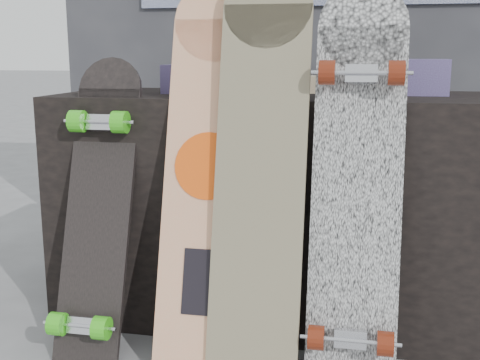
% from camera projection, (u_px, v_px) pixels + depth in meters
% --- Properties ---
extents(vendor_table, '(1.60, 0.60, 0.80)m').
position_uv_depth(vendor_table, '(288.00, 206.00, 2.16)').
color(vendor_table, black).
rests_on(vendor_table, ground).
extents(booth, '(2.40, 0.22, 2.20)m').
position_uv_depth(booth, '(312.00, 18.00, 2.83)').
color(booth, '#313136').
rests_on(booth, ground).
extents(merch_box_purple, '(0.18, 0.12, 0.10)m').
position_uv_depth(merch_box_purple, '(190.00, 79.00, 2.13)').
color(merch_box_purple, '#433165').
rests_on(merch_box_purple, vendor_table).
extents(merch_box_small, '(0.14, 0.14, 0.12)m').
position_uv_depth(merch_box_small, '(426.00, 77.00, 2.04)').
color(merch_box_small, '#433165').
rests_on(merch_box_small, vendor_table).
extents(merch_box_flat, '(0.22, 0.10, 0.06)m').
position_uv_depth(merch_box_flat, '(287.00, 84.00, 2.18)').
color(merch_box_flat, '#D1B78C').
rests_on(merch_box_flat, vendor_table).
extents(longboard_geisha, '(0.27, 0.37, 1.18)m').
position_uv_depth(longboard_geisha, '(209.00, 161.00, 1.82)').
color(longboard_geisha, beige).
rests_on(longboard_geisha, ground).
extents(longboard_celtic, '(0.27, 0.33, 1.21)m').
position_uv_depth(longboard_celtic, '(261.00, 156.00, 1.76)').
color(longboard_celtic, '#C6B787').
rests_on(longboard_celtic, ground).
extents(longboard_cascadia, '(0.26, 0.32, 1.15)m').
position_uv_depth(longboard_cascadia, '(357.00, 176.00, 1.72)').
color(longboard_cascadia, white).
rests_on(longboard_cascadia, ground).
extents(skateboard_dark, '(0.21, 0.38, 0.93)m').
position_uv_depth(skateboard_dark, '(98.00, 202.00, 1.90)').
color(skateboard_dark, black).
rests_on(skateboard_dark, ground).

